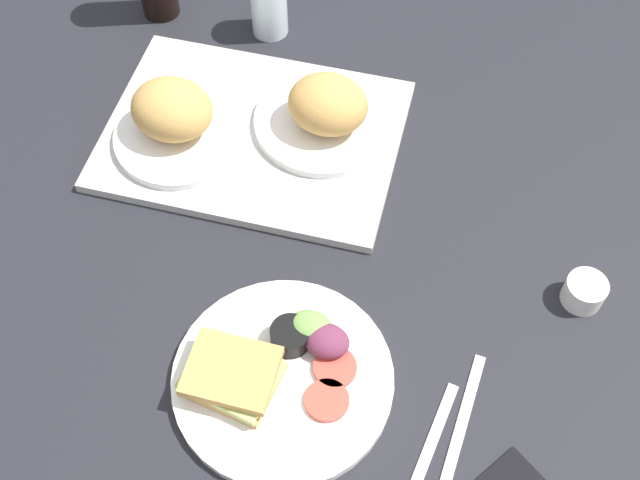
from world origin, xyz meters
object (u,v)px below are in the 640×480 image
object	(u,v)px
knife	(462,422)
serving_tray	(253,135)
bread_plate_near	(174,119)
espresso_cup	(584,292)
bread_plate_far	(326,111)
drinking_glass	(269,2)
plate_with_salad	(279,372)
fork	(431,444)

from	to	relation	value
knife	serving_tray	bearing A→B (deg)	51.53
serving_tray	bread_plate_near	xyz separation A→B (cm)	(-10.53, -4.51, 4.82)
espresso_cup	bread_plate_far	bearing A→B (deg)	158.05
bread_plate_near	espresso_cup	size ratio (longest dim) A/B	3.58
serving_tray	drinking_glass	size ratio (longest dim) A/B	3.67
knife	plate_with_salad	bearing A→B (deg)	95.44
bread_plate_near	drinking_glass	bearing A→B (deg)	81.08
plate_with_salad	fork	distance (cm)	20.85
espresso_cup	knife	size ratio (longest dim) A/B	0.29
serving_tray	bread_plate_near	world-z (taller)	bread_plate_near
serving_tray	knife	world-z (taller)	serving_tray
bread_plate_far	knife	xyz separation A→B (cm)	(30.91, -39.36, -5.05)
plate_with_salad	bread_plate_near	bearing A→B (deg)	131.54
serving_tray	fork	world-z (taller)	serving_tray
espresso_cup	knife	world-z (taller)	espresso_cup
bread_plate_far	espresso_cup	size ratio (longest dim) A/B	3.89
bread_plate_near	drinking_glass	xyz separation A→B (cm)	(4.45, 28.36, 0.52)
plate_with_salad	knife	bearing A→B (deg)	3.83
bread_plate_near	bread_plate_far	size ratio (longest dim) A/B	0.92
bread_plate_near	plate_with_salad	world-z (taller)	bread_plate_near
plate_with_salad	drinking_glass	world-z (taller)	drinking_glass
espresso_cup	fork	distance (cm)	30.03
bread_plate_near	espresso_cup	distance (cm)	63.89
serving_tray	bread_plate_far	xyz separation A→B (cm)	(10.51, 4.51, 4.50)
bread_plate_far	plate_with_salad	bearing A→B (deg)	-79.96
serving_tray	knife	distance (cm)	54.13
serving_tray	plate_with_salad	distance (cm)	40.54
drinking_glass	espresso_cup	distance (cm)	69.29
bread_plate_far	bread_plate_near	bearing A→B (deg)	-156.78
drinking_glass	espresso_cup	size ratio (longest dim) A/B	2.19
bread_plate_near	knife	xyz separation A→B (cm)	(51.94, -30.33, -5.37)
drinking_glass	espresso_cup	xyz separation A→B (cm)	(58.83, -36.36, -4.13)
drinking_glass	knife	size ratio (longest dim) A/B	0.65
drinking_glass	fork	size ratio (longest dim) A/B	0.72
espresso_cup	fork	world-z (taller)	espresso_cup
bread_plate_far	drinking_glass	bearing A→B (deg)	130.61
plate_with_salad	knife	distance (cm)	23.76
fork	bread_plate_far	bearing A→B (deg)	38.64
fork	bread_plate_near	bearing A→B (deg)	60.82
bread_plate_far	plate_with_salad	size ratio (longest dim) A/B	0.77
bread_plate_near	plate_with_salad	xyz separation A→B (cm)	(28.28, -31.92, -3.90)
fork	knife	distance (cm)	5.00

